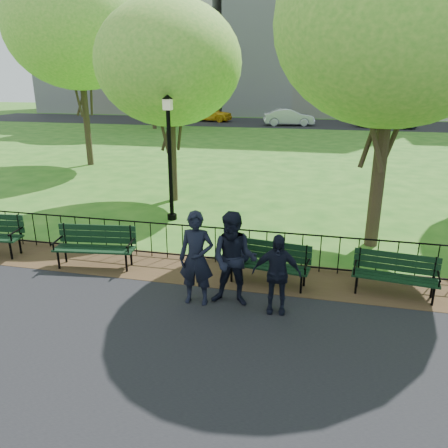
% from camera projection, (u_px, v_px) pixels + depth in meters
% --- Properties ---
extents(ground, '(120.00, 120.00, 0.00)m').
position_uv_depth(ground, '(241.00, 309.00, 8.26)').
color(ground, '#27631A').
extents(dirt_strip, '(60.00, 1.60, 0.01)m').
position_uv_depth(dirt_strip, '(254.00, 275.00, 9.64)').
color(dirt_strip, '#3D2D19').
rests_on(dirt_strip, ground).
extents(far_street, '(70.00, 9.00, 0.01)m').
position_uv_depth(far_street, '(313.00, 124.00, 40.55)').
color(far_street, black).
rests_on(far_street, ground).
extents(iron_fence, '(24.06, 0.06, 1.00)m').
position_uv_depth(iron_fence, '(258.00, 247.00, 9.95)').
color(iron_fence, black).
rests_on(iron_fence, ground).
extents(apartment_west, '(22.00, 15.00, 26.00)m').
position_uv_depth(apartment_west, '(140.00, 0.00, 53.09)').
color(apartment_west, beige).
rests_on(apartment_west, ground).
extents(park_bench_main, '(1.77, 0.75, 0.97)m').
position_uv_depth(park_bench_main, '(258.00, 257.00, 9.15)').
color(park_bench_main, black).
rests_on(park_bench_main, ground).
extents(park_bench_left_a, '(1.88, 0.79, 1.03)m').
position_uv_depth(park_bench_left_a, '(95.00, 242.00, 9.99)').
color(park_bench_left_a, black).
rests_on(park_bench_left_a, ground).
extents(park_bench_right_a, '(1.68, 0.70, 0.93)m').
position_uv_depth(park_bench_right_a, '(396.00, 270.00, 8.67)').
color(park_bench_right_a, black).
rests_on(park_bench_right_a, ground).
extents(lamppost, '(0.33, 0.33, 3.70)m').
position_uv_depth(lamppost, '(170.00, 154.00, 12.82)').
color(lamppost, black).
rests_on(lamppost, ground).
extents(tree_near_w, '(4.75, 4.75, 6.62)m').
position_uv_depth(tree_near_w, '(169.00, 63.00, 14.11)').
color(tree_near_w, '#2D2116').
rests_on(tree_near_w, ground).
extents(tree_near_e, '(5.51, 5.51, 7.68)m').
position_uv_depth(tree_near_e, '(396.00, 22.00, 9.72)').
color(tree_near_e, '#2D2116').
rests_on(tree_near_e, ground).
extents(tree_mid_w, '(6.51, 6.51, 9.07)m').
position_uv_depth(tree_mid_w, '(77.00, 27.00, 19.80)').
color(tree_mid_w, '#2D2116').
rests_on(tree_mid_w, ground).
extents(tree_far_w, '(8.03, 8.03, 11.19)m').
position_uv_depth(tree_far_w, '(150.00, 28.00, 34.30)').
color(tree_far_w, '#2D2116').
rests_on(tree_far_w, ground).
extents(person_left, '(0.68, 0.46, 1.84)m').
position_uv_depth(person_left, '(196.00, 259.00, 8.22)').
color(person_left, black).
rests_on(person_left, asphalt_path).
extents(person_mid, '(0.90, 0.47, 1.84)m').
position_uv_depth(person_mid, '(234.00, 260.00, 8.16)').
color(person_mid, black).
rests_on(person_mid, asphalt_path).
extents(person_right, '(0.92, 0.43, 1.52)m').
position_uv_depth(person_right, '(277.00, 274.00, 7.95)').
color(person_right, black).
rests_on(person_right, asphalt_path).
extents(taxi, '(4.80, 2.55, 1.56)m').
position_uv_depth(taxi, '(209.00, 113.00, 42.56)').
color(taxi, gold).
rests_on(taxi, far_street).
extents(sedan_silver, '(4.68, 2.42, 1.47)m').
position_uv_depth(sedan_silver, '(289.00, 117.00, 38.73)').
color(sedan_silver, '#B5B7BD').
rests_on(sedan_silver, far_street).
extents(sedan_dark, '(5.21, 2.65, 1.45)m').
position_uv_depth(sedan_dark, '(386.00, 119.00, 37.15)').
color(sedan_dark, black).
rests_on(sedan_dark, far_street).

